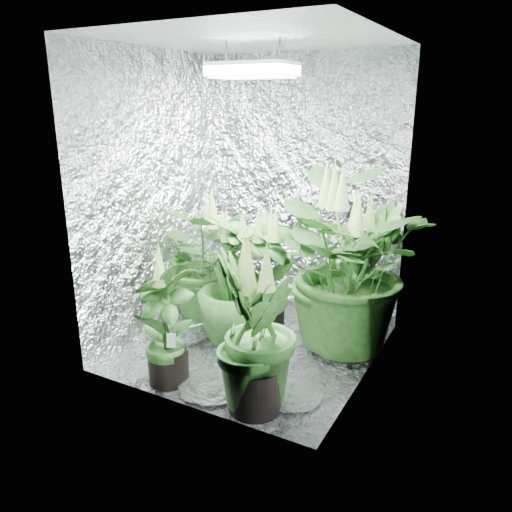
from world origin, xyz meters
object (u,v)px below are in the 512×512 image
object	(u,v)px
circulation_fan	(360,313)
plant_e	(341,266)
plant_f	(166,324)
grow_lamp	(252,70)
plant_a	(208,262)
plant_c	(366,276)
plant_g	(255,335)
plant_d	(234,282)
plant_b	(267,274)

from	to	relation	value
circulation_fan	plant_e	bearing A→B (deg)	-86.59
plant_f	grow_lamp	bearing A→B (deg)	69.76
plant_a	plant_c	distance (m)	1.19
plant_g	plant_e	bearing A→B (deg)	79.00
plant_d	plant_f	bearing A→B (deg)	-97.69
plant_f	circulation_fan	bearing A→B (deg)	55.60
plant_e	plant_g	xyz separation A→B (m)	(-0.17, -0.87, -0.16)
plant_b	plant_d	world-z (taller)	plant_d
plant_a	plant_c	size ratio (longest dim) A/B	0.93
grow_lamp	plant_g	distance (m)	1.56
plant_b	plant_e	size ratio (longest dim) A/B	0.73
plant_b	plant_d	bearing A→B (deg)	-104.40
grow_lamp	plant_g	size ratio (longest dim) A/B	0.50
plant_a	plant_b	world-z (taller)	plant_a
plant_a	plant_f	bearing A→B (deg)	-71.82
circulation_fan	plant_g	bearing A→B (deg)	-88.04
plant_b	plant_g	distance (m)	1.07
grow_lamp	plant_g	bearing A→B (deg)	-60.29
grow_lamp	circulation_fan	world-z (taller)	grow_lamp
plant_g	circulation_fan	distance (m)	1.26
plant_a	plant_g	size ratio (longest dim) A/B	0.99
plant_b	plant_g	size ratio (longest dim) A/B	0.93
plant_b	plant_c	world-z (taller)	plant_c
plant_b	circulation_fan	xyz separation A→B (m)	(0.65, 0.22, -0.26)
plant_f	circulation_fan	world-z (taller)	plant_f
grow_lamp	plant_b	xyz separation A→B (m)	(-0.06, 0.34, -1.40)
grow_lamp	plant_f	world-z (taller)	grow_lamp
plant_a	plant_d	size ratio (longest dim) A/B	1.00
plant_a	plant_e	distance (m)	1.08
plant_a	plant_d	distance (m)	0.46
plant_a	circulation_fan	world-z (taller)	plant_a
plant_b	plant_c	size ratio (longest dim) A/B	0.88
plant_b	plant_g	world-z (taller)	plant_g
plant_b	plant_a	bearing A→B (deg)	-170.22
plant_d	plant_f	xyz separation A→B (m)	(-0.09, -0.64, -0.08)
plant_a	plant_e	world-z (taller)	plant_e
plant_f	plant_e	bearing A→B (deg)	48.53
plant_a	plant_e	xyz separation A→B (m)	(1.06, -0.02, 0.15)
plant_e	circulation_fan	size ratio (longest dim) A/B	3.36
plant_e	plant_d	bearing A→B (deg)	-161.10
plant_a	plant_b	size ratio (longest dim) A/B	1.06
plant_c	plant_f	bearing A→B (deg)	-127.97
circulation_fan	plant_b	bearing A→B (deg)	-148.50
plant_b	plant_f	world-z (taller)	plant_b
grow_lamp	plant_b	size ratio (longest dim) A/B	0.53
plant_f	plant_g	bearing A→B (deg)	0.00
circulation_fan	grow_lamp	bearing A→B (deg)	-123.84
plant_d	plant_b	bearing A→B (deg)	75.60
plant_b	plant_f	distance (m)	0.99
plant_b	plant_g	xyz separation A→B (m)	(0.43, -0.98, 0.03)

